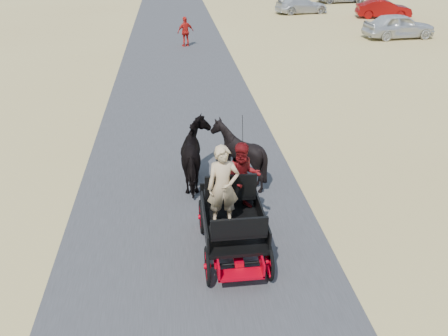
{
  "coord_description": "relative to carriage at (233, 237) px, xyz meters",
  "views": [
    {
      "loc": [
        -0.26,
        -6.92,
        6.2
      ],
      "look_at": [
        0.81,
        2.14,
        1.2
      ],
      "focal_mm": 35.0,
      "sensor_mm": 36.0,
      "label": 1
    }
  ],
  "objects": [
    {
      "name": "ground",
      "position": [
        -0.81,
        -0.54,
        -0.36
      ],
      "size": [
        140.0,
        140.0,
        0.0
      ],
      "primitive_type": "plane",
      "color": "tan"
    },
    {
      "name": "road",
      "position": [
        -0.81,
        -0.54,
        -0.35
      ],
      "size": [
        6.0,
        140.0,
        0.01
      ],
      "primitive_type": "cube",
      "color": "#38383A",
      "rests_on": "ground"
    },
    {
      "name": "carriage",
      "position": [
        0.0,
        0.0,
        0.0
      ],
      "size": [
        1.3,
        2.4,
        0.72
      ],
      "primitive_type": null,
      "color": "black",
      "rests_on": "ground"
    },
    {
      "name": "horse_left",
      "position": [
        -0.55,
        3.0,
        0.49
      ],
      "size": [
        0.91,
        2.01,
        1.7
      ],
      "primitive_type": "imported",
      "rotation": [
        0.0,
        0.0,
        3.14
      ],
      "color": "black",
      "rests_on": "ground"
    },
    {
      "name": "horse_right",
      "position": [
        0.55,
        3.0,
        0.49
      ],
      "size": [
        1.37,
        1.54,
        1.7
      ],
      "primitive_type": "imported",
      "rotation": [
        0.0,
        0.0,
        3.14
      ],
      "color": "black",
      "rests_on": "ground"
    },
    {
      "name": "driver_man",
      "position": [
        -0.2,
        0.05,
        1.26
      ],
      "size": [
        0.66,
        0.43,
        1.8
      ],
      "primitive_type": "imported",
      "color": "tan",
      "rests_on": "carriage"
    },
    {
      "name": "passenger_woman",
      "position": [
        0.3,
        0.6,
        1.15
      ],
      "size": [
        0.77,
        0.6,
        1.58
      ],
      "primitive_type": "imported",
      "color": "#660C0F",
      "rests_on": "carriage"
    },
    {
      "name": "pedestrian",
      "position": [
        -0.23,
        19.23,
        0.5
      ],
      "size": [
        1.09,
        0.75,
        1.73
      ],
      "primitive_type": "imported",
      "rotation": [
        0.0,
        0.0,
        3.51
      ],
      "color": "red",
      "rests_on": "ground"
    },
    {
      "name": "car_a",
      "position": [
        13.48,
        19.97,
        0.41
      ],
      "size": [
        4.63,
        2.14,
        1.54
      ],
      "primitive_type": "imported",
      "rotation": [
        0.0,
        0.0,
        1.65
      ],
      "color": "silver",
      "rests_on": "ground"
    },
    {
      "name": "car_b",
      "position": [
        15.7,
        27.09,
        0.33
      ],
      "size": [
        4.36,
        2.19,
        1.37
      ],
      "primitive_type": "imported",
      "rotation": [
        0.0,
        0.0,
        1.39
      ],
      "color": "maroon",
      "rests_on": "ground"
    },
    {
      "name": "car_c",
      "position": [
        9.86,
        29.99,
        0.28
      ],
      "size": [
        4.64,
        2.45,
        1.28
      ],
      "primitive_type": "imported",
      "rotation": [
        0.0,
        0.0,
        1.72
      ],
      "color": "silver",
      "rests_on": "ground"
    }
  ]
}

